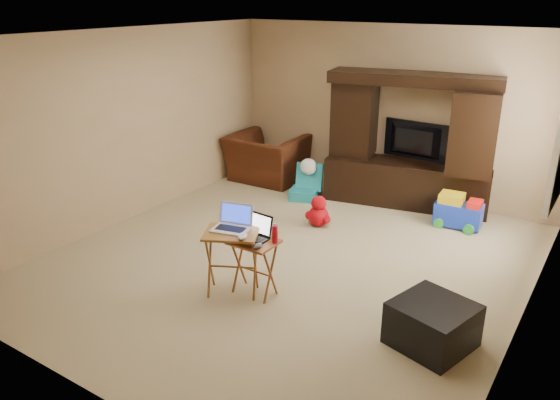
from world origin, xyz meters
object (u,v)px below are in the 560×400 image
Objects in this scene: ottoman at (432,324)px; laptop_right at (252,228)px; entertainment_center at (410,141)px; laptop_left at (230,219)px; mouse_left at (242,236)px; television at (413,142)px; tray_table_left at (232,263)px; mouse_right at (257,246)px; push_toy at (459,211)px; water_bottle at (275,234)px; child_rocker at (304,182)px; recliner at (266,158)px; tray_table_right at (254,267)px; plush_toy at (319,211)px.

laptop_right is (-1.84, -0.12, 0.51)m from ottoman.
entertainment_center is 6.45× the size of laptop_left.
television is at bearing 84.50° from mouse_left.
tray_table_left is 5.70× the size of mouse_right.
push_toy is 3.31× the size of water_bottle.
entertainment_center is 4.37× the size of child_rocker.
tray_table_left reaches higher than push_toy.
television reaches higher than recliner.
push_toy is (2.23, 0.21, -0.04)m from child_rocker.
tray_table_right is 0.42m from laptop_right.
recliner is at bearing 12.72° from television.
push_toy is at bearing 32.26° from plush_toy.
push_toy is 1.02× the size of tray_table_right.
laptop_right is at bearing -118.45° from push_toy.
recliner is 3.63m from tray_table_right.
television is 1.54× the size of ottoman.
entertainment_center reaches higher than mouse_right.
ottoman is 5.17× the size of mouse_right.
laptop_right is (0.95, -2.63, 0.45)m from child_rocker.
laptop_left is 0.23m from laptop_right.
entertainment_center is at bearing 67.20° from laptop_left.
plush_toy is 0.62× the size of tray_table_left.
television is 1.68m from child_rocker.
mouse_left is (0.99, -2.83, 0.45)m from child_rocker.
tray_table_right is at bearing -22.33° from laptop_right.
entertainment_center reaches higher than television.
tray_table_right is (-1.24, -2.86, 0.07)m from push_toy.
ottoman is at bearing -6.84° from laptop_left.
mouse_left is at bearing -127.06° from water_bottle.
plush_toy is 1.93m from water_bottle.
entertainment_center is at bearing 64.59° from plush_toy.
television reaches higher than tray_table_right.
television is at bearing 10.86° from child_rocker.
mouse_left is 0.33m from water_bottle.
plush_toy reaches higher than ottoman.
child_rocker is 3.01m from mouse_right.
push_toy is 1.95× the size of laptop_right.
mouse_left is at bearing -116.37° from push_toy.
recliner reaches higher than push_toy.
child_rocker is 1.71× the size of laptop_right.
laptop_left is (0.77, -2.73, 0.54)m from child_rocker.
laptop_right is 0.25m from water_bottle.
laptop_left is at bearing -173.64° from ottoman.
mouse_right is (-0.22, -3.54, -0.29)m from television.
laptop_right is (-0.39, -3.40, -0.19)m from television.
ottoman is 2.02m from tray_table_left.
recliner is 2.73× the size of plush_toy.
laptop_left is (-0.22, -0.08, 0.51)m from tray_table_right.
laptop_right is at bearing -107.81° from entertainment_center.
tray_table_right is at bearing -80.52° from plush_toy.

